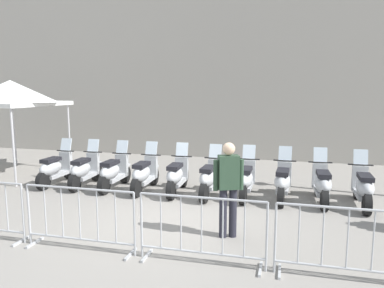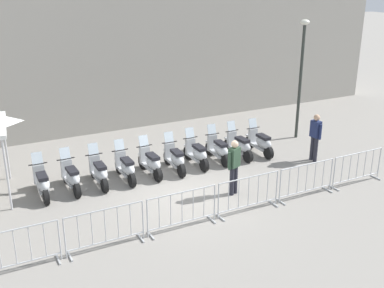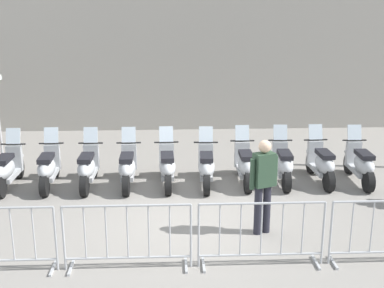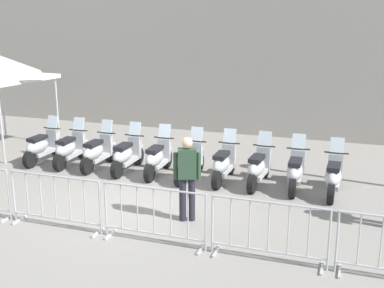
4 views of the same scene
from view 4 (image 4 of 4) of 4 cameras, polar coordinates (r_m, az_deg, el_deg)
The scene contains 15 objects.
ground_plane at distance 10.84m, azimuth -5.84°, elevation -6.86°, with size 120.00×120.00×0.00m, color gray.
motorcycle_0 at distance 14.19m, azimuth -17.29°, elevation -0.32°, with size 0.56×1.73×1.24m.
motorcycle_1 at distance 13.72m, azimuth -14.23°, elevation -0.60°, with size 0.61×1.72×1.24m.
motorcycle_2 at distance 13.25m, azimuth -11.12°, elevation -0.96°, with size 0.56×1.73×1.24m.
motorcycle_3 at distance 12.83m, azimuth -7.76°, elevation -1.34°, with size 0.57×1.73×1.24m.
motorcycle_4 at distance 12.48m, azimuth -4.12°, elevation -1.70°, with size 0.61×1.72×1.24m.
motorcycle_5 at distance 12.13m, azimuth -0.42°, elevation -2.15°, with size 0.56×1.72×1.24m.
motorcycle_6 at distance 11.96m, azimuth 3.70°, elevation -2.43°, with size 0.57×1.73×1.24m.
motorcycle_7 at distance 11.77m, azimuth 7.81°, elevation -2.81°, with size 0.56×1.72×1.24m.
motorcycle_8 at distance 11.64m, azimuth 12.08°, elevation -3.21°, with size 0.61×1.72×1.24m.
motorcycle_9 at distance 11.51m, azimuth 16.35°, elevation -3.71°, with size 0.56×1.73×1.24m.
barrier_segment_2 at distance 9.75m, azimuth -15.81°, elevation -6.60°, with size 1.97×0.62×1.07m.
barrier_segment_3 at distance 8.79m, azimuth -4.52°, elevation -8.46°, with size 1.97×0.62×1.07m.
barrier_segment_4 at distance 8.24m, azimuth 9.00°, elevation -10.25°, with size 1.97×0.62×1.07m.
officer_near_row_end at distance 9.54m, azimuth -0.58°, elevation -3.57°, with size 0.50×0.36×1.73m.
Camera 4 is at (5.23, -8.63, 3.98)m, focal length 45.22 mm.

